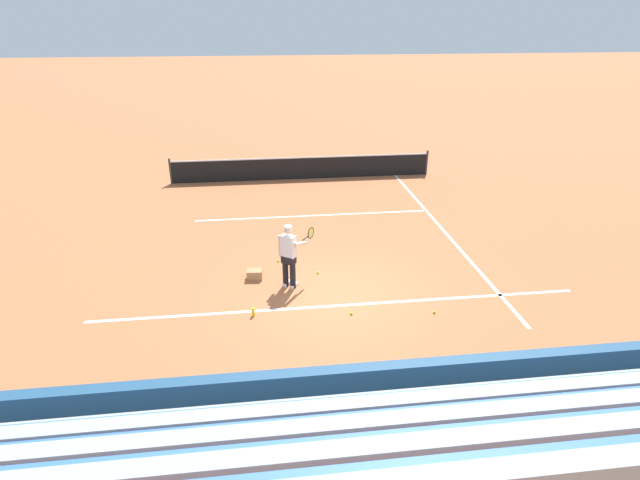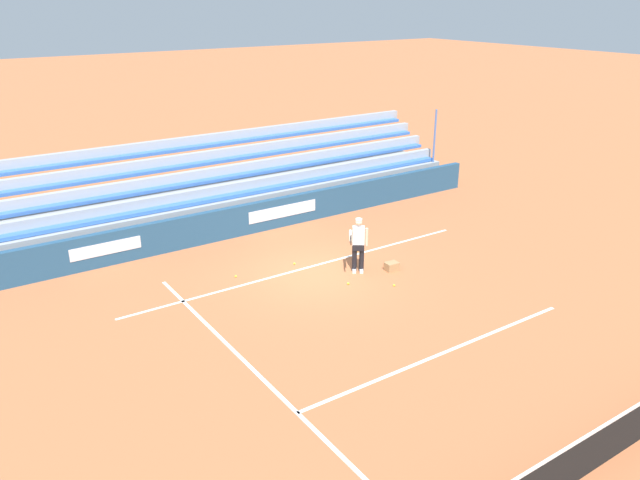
% 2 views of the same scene
% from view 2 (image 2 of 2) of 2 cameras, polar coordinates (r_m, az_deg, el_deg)
% --- Properties ---
extents(ground_plane, '(160.00, 160.00, 0.00)m').
position_cam_2_polar(ground_plane, '(19.12, -0.37, -3.05)').
color(ground_plane, '#B7663D').
extents(court_baseline_white, '(12.00, 0.10, 0.01)m').
position_cam_2_polar(court_baseline_white, '(19.50, -1.19, -2.54)').
color(court_baseline_white, white).
rests_on(court_baseline_white, ground).
extents(court_sideline_white, '(0.10, 12.00, 0.01)m').
position_cam_2_polar(court_sideline_white, '(14.26, -5.36, -12.45)').
color(court_sideline_white, white).
rests_on(court_sideline_white, ground).
extents(court_service_line_white, '(8.22, 0.10, 0.01)m').
position_cam_2_polar(court_service_line_white, '(15.37, 11.23, -10.08)').
color(court_service_line_white, white).
rests_on(court_service_line_white, ground).
extents(back_wall_sponsor_board, '(20.48, 0.25, 1.10)m').
position_cam_2_polar(back_wall_sponsor_board, '(22.27, -6.38, 1.98)').
color(back_wall_sponsor_board, navy).
rests_on(back_wall_sponsor_board, ground).
extents(bleacher_stand, '(19.46, 3.20, 3.40)m').
position_cam_2_polar(bleacher_stand, '(24.11, -8.88, 3.91)').
color(bleacher_stand, '#9EA3A8').
rests_on(bleacher_stand, ground).
extents(tennis_player, '(0.96, 0.82, 1.71)m').
position_cam_2_polar(tennis_player, '(18.93, 3.51, -0.40)').
color(tennis_player, black).
rests_on(tennis_player, ground).
extents(ball_box_cardboard, '(0.42, 0.33, 0.26)m').
position_cam_2_polar(ball_box_cardboard, '(19.39, 6.57, -2.41)').
color(ball_box_cardboard, '#A87F51').
rests_on(ball_box_cardboard, ground).
extents(tennis_ball_far_right, '(0.07, 0.07, 0.07)m').
position_cam_2_polar(tennis_ball_far_right, '(18.40, 2.60, -4.00)').
color(tennis_ball_far_right, '#CCE533').
rests_on(tennis_ball_far_right, ground).
extents(tennis_ball_by_box, '(0.07, 0.07, 0.07)m').
position_cam_2_polar(tennis_ball_by_box, '(19.01, -7.72, -3.31)').
color(tennis_ball_by_box, '#CCE533').
rests_on(tennis_ball_by_box, ground).
extents(tennis_ball_near_player, '(0.07, 0.07, 0.07)m').
position_cam_2_polar(tennis_ball_near_player, '(19.72, -2.36, -2.17)').
color(tennis_ball_near_player, '#CCE533').
rests_on(tennis_ball_near_player, ground).
extents(tennis_ball_on_baseline, '(0.07, 0.07, 0.07)m').
position_cam_2_polar(tennis_ball_on_baseline, '(18.40, 6.80, -4.13)').
color(tennis_ball_on_baseline, '#CCE533').
rests_on(tennis_ball_on_baseline, ground).
extents(water_bottle, '(0.07, 0.07, 0.22)m').
position_cam_2_polar(water_bottle, '(20.72, 3.39, -0.75)').
color(water_bottle, yellow).
rests_on(water_bottle, ground).
extents(tennis_net, '(11.09, 0.09, 1.07)m').
position_cam_2_polar(tennis_net, '(13.01, 25.45, -15.86)').
color(tennis_net, '#33383D').
rests_on(tennis_net, ground).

